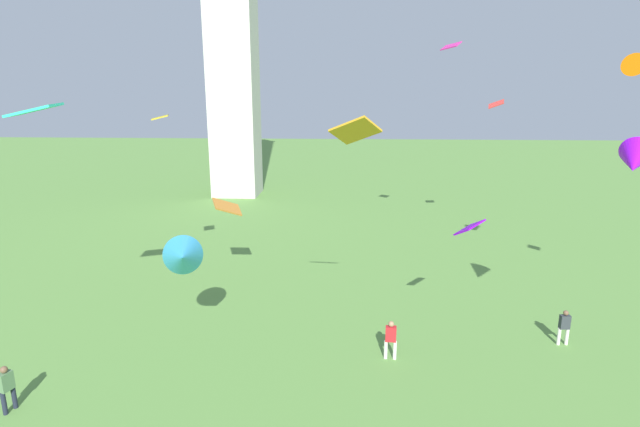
{
  "coord_description": "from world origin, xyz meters",
  "views": [
    {
      "loc": [
        0.27,
        -4.54,
        10.81
      ],
      "look_at": [
        -1.05,
        17.32,
        5.44
      ],
      "focal_mm": 27.06,
      "sensor_mm": 36.0,
      "label": 1
    }
  ],
  "objects_px": {
    "kite_flying_5": "(227,207)",
    "kite_flying_8": "(355,131)",
    "person_1": "(391,338)",
    "kite_flying_1": "(160,117)",
    "kite_flying_10": "(496,104)",
    "kite_flying_2": "(637,69)",
    "kite_flying_3": "(451,46)",
    "kite_flying_9": "(470,227)",
    "person_0": "(7,386)",
    "kite_flying_6": "(634,161)",
    "kite_flying_4": "(34,110)",
    "person_2": "(564,325)",
    "kite_flying_0": "(183,256)"
  },
  "relations": [
    {
      "from": "kite_flying_5",
      "to": "kite_flying_10",
      "type": "distance_m",
      "value": 20.68
    },
    {
      "from": "kite_flying_5",
      "to": "kite_flying_8",
      "type": "bearing_deg",
      "value": -85.5
    },
    {
      "from": "person_2",
      "to": "kite_flying_1",
      "type": "xyz_separation_m",
      "value": [
        -19.49,
        4.91,
        8.78
      ]
    },
    {
      "from": "kite_flying_3",
      "to": "kite_flying_8",
      "type": "relative_size",
      "value": 0.74
    },
    {
      "from": "person_1",
      "to": "kite_flying_1",
      "type": "relative_size",
      "value": 1.2
    },
    {
      "from": "kite_flying_8",
      "to": "kite_flying_10",
      "type": "xyz_separation_m",
      "value": [
        10.25,
        18.84,
        0.61
      ]
    },
    {
      "from": "kite_flying_4",
      "to": "kite_flying_10",
      "type": "height_order",
      "value": "kite_flying_10"
    },
    {
      "from": "kite_flying_3",
      "to": "kite_flying_9",
      "type": "distance_m",
      "value": 16.03
    },
    {
      "from": "person_2",
      "to": "kite_flying_4",
      "type": "bearing_deg",
      "value": -178.12
    },
    {
      "from": "kite_flying_2",
      "to": "kite_flying_5",
      "type": "distance_m",
      "value": 21.2
    },
    {
      "from": "kite_flying_4",
      "to": "kite_flying_10",
      "type": "distance_m",
      "value": 28.77
    },
    {
      "from": "kite_flying_1",
      "to": "kite_flying_10",
      "type": "height_order",
      "value": "kite_flying_10"
    },
    {
      "from": "kite_flying_2",
      "to": "kite_flying_1",
      "type": "bearing_deg",
      "value": 37.04
    },
    {
      "from": "kite_flying_2",
      "to": "kite_flying_10",
      "type": "relative_size",
      "value": 1.72
    },
    {
      "from": "kite_flying_3",
      "to": "kite_flying_8",
      "type": "height_order",
      "value": "kite_flying_3"
    },
    {
      "from": "kite_flying_9",
      "to": "kite_flying_10",
      "type": "distance_m",
      "value": 17.65
    },
    {
      "from": "kite_flying_9",
      "to": "person_1",
      "type": "bearing_deg",
      "value": -19.67
    },
    {
      "from": "person_0",
      "to": "kite_flying_9",
      "type": "bearing_deg",
      "value": 124.63
    },
    {
      "from": "kite_flying_6",
      "to": "person_1",
      "type": "bearing_deg",
      "value": -157.48
    },
    {
      "from": "person_0",
      "to": "kite_flying_10",
      "type": "distance_m",
      "value": 32.48
    },
    {
      "from": "kite_flying_2",
      "to": "kite_flying_10",
      "type": "height_order",
      "value": "kite_flying_2"
    },
    {
      "from": "kite_flying_4",
      "to": "kite_flying_8",
      "type": "xyz_separation_m",
      "value": [
        11.89,
        -0.48,
        -0.68
      ]
    },
    {
      "from": "kite_flying_3",
      "to": "kite_flying_10",
      "type": "distance_m",
      "value": 6.01
    },
    {
      "from": "kite_flying_9",
      "to": "kite_flying_5",
      "type": "bearing_deg",
      "value": -69.55
    },
    {
      "from": "person_0",
      "to": "person_1",
      "type": "bearing_deg",
      "value": 123.58
    },
    {
      "from": "kite_flying_5",
      "to": "kite_flying_8",
      "type": "distance_m",
      "value": 12.22
    },
    {
      "from": "kite_flying_4",
      "to": "kite_flying_5",
      "type": "height_order",
      "value": "kite_flying_4"
    },
    {
      "from": "person_0",
      "to": "kite_flying_2",
      "type": "height_order",
      "value": "kite_flying_2"
    },
    {
      "from": "kite_flying_2",
      "to": "kite_flying_9",
      "type": "distance_m",
      "value": 10.98
    },
    {
      "from": "kite_flying_2",
      "to": "kite_flying_8",
      "type": "xyz_separation_m",
      "value": [
        -12.84,
        -6.56,
        -2.37
      ]
    },
    {
      "from": "person_0",
      "to": "kite_flying_0",
      "type": "distance_m",
      "value": 7.34
    },
    {
      "from": "kite_flying_5",
      "to": "kite_flying_10",
      "type": "height_order",
      "value": "kite_flying_10"
    },
    {
      "from": "kite_flying_4",
      "to": "kite_flying_6",
      "type": "xyz_separation_m",
      "value": [
        21.58,
        -0.3,
        -1.68
      ]
    },
    {
      "from": "kite_flying_1",
      "to": "kite_flying_2",
      "type": "xyz_separation_m",
      "value": [
        22.9,
        -1.36,
        2.28
      ]
    },
    {
      "from": "kite_flying_1",
      "to": "kite_flying_0",
      "type": "bearing_deg",
      "value": -174.16
    },
    {
      "from": "kite_flying_8",
      "to": "kite_flying_3",
      "type": "bearing_deg",
      "value": 101.41
    },
    {
      "from": "person_1",
      "to": "kite_flying_1",
      "type": "xyz_separation_m",
      "value": [
        -11.72,
        6.57,
        8.74
      ]
    },
    {
      "from": "kite_flying_4",
      "to": "kite_flying_0",
      "type": "bearing_deg",
      "value": -10.23
    },
    {
      "from": "kite_flying_8",
      "to": "kite_flying_9",
      "type": "distance_m",
      "value": 6.99
    },
    {
      "from": "kite_flying_4",
      "to": "kite_flying_9",
      "type": "height_order",
      "value": "kite_flying_4"
    },
    {
      "from": "person_2",
      "to": "kite_flying_1",
      "type": "distance_m",
      "value": 21.93
    },
    {
      "from": "person_1",
      "to": "kite_flying_2",
      "type": "bearing_deg",
      "value": -150.55
    },
    {
      "from": "kite_flying_3",
      "to": "kite_flying_4",
      "type": "xyz_separation_m",
      "value": [
        -18.2,
        -15.76,
        -3.65
      ]
    },
    {
      "from": "person_1",
      "to": "kite_flying_5",
      "type": "distance_m",
      "value": 11.99
    },
    {
      "from": "kite_flying_5",
      "to": "kite_flying_10",
      "type": "bearing_deg",
      "value": -3.63
    },
    {
      "from": "kite_flying_6",
      "to": "kite_flying_9",
      "type": "distance_m",
      "value": 6.29
    },
    {
      "from": "kite_flying_4",
      "to": "kite_flying_9",
      "type": "bearing_deg",
      "value": 1.82
    },
    {
      "from": "kite_flying_0",
      "to": "kite_flying_10",
      "type": "xyz_separation_m",
      "value": [
        16.76,
        18.78,
        5.39
      ]
    },
    {
      "from": "kite_flying_1",
      "to": "kite_flying_8",
      "type": "xyz_separation_m",
      "value": [
        10.07,
        -7.92,
        -0.09
      ]
    },
    {
      "from": "kite_flying_1",
      "to": "kite_flying_2",
      "type": "bearing_deg",
      "value": -111.92
    }
  ]
}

